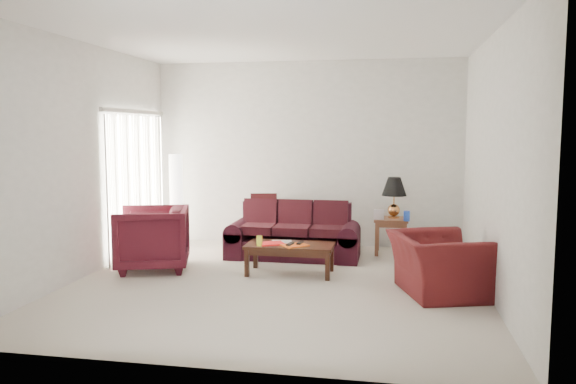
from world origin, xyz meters
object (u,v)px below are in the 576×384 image
Objects in this scene: armchair_right at (437,265)px; sofa at (293,231)px; end_table at (391,236)px; floor_lamp at (176,200)px; armchair_left at (152,238)px; coffee_table at (290,259)px.

sofa is at bearing 34.17° from armchair_right.
end_table is 3.48m from floor_lamp.
sofa is at bearing -13.91° from floor_lamp.
floor_lamp reaches higher than end_table.
armchair_left is at bearing -147.66° from sofa.
armchair_right is (3.98, -2.04, -0.41)m from floor_lamp.
armchair_left is at bearing -153.44° from end_table.
sofa reaches higher than armchair_right.
floor_lamp is at bearing 172.46° from armchair_left.
coffee_table is at bearing -34.07° from floor_lamp.
sofa is 2.05× the size of armchair_left.
sofa is at bearing -159.54° from end_table.
floor_lamp is 1.62m from armchair_left.
armchair_left is at bearing 65.03° from armchair_right.
coffee_table is at bearing 54.54° from armchair_right.
armchair_left is 1.89m from coffee_table.
end_table is at bearing 73.05° from coffee_table.
end_table is 2.14m from armchair_right.
armchair_right is (1.95, -1.54, -0.05)m from sofa.
end_table is 0.51× the size of armchair_right.
floor_lamp reaches higher than armchair_left.
sofa is at bearing 103.75° from armchair_left.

